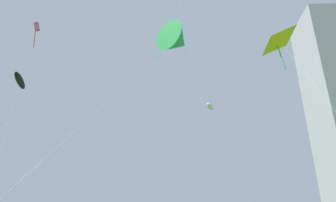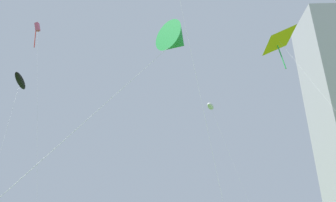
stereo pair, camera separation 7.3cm
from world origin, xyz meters
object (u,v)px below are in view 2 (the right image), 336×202
Objects in this scene: kite_flying_4 at (20,81)px; kite_flying_7 at (176,40)px; kite_flying_5 at (37,29)px; kite_flying_8 at (279,42)px; kite_flying_1 at (210,106)px.

kite_flying_4 is 23.59m from kite_flying_7.
kite_flying_5 reaches higher than kite_flying_8.
kite_flying_4 is 0.90× the size of kite_flying_8.
kite_flying_1 is 0.92× the size of kite_flying_8.
kite_flying_8 is (26.62, 1.22, 1.72)m from kite_flying_4.
kite_flying_5 is at bearing -156.28° from kite_flying_1.
kite_flying_5 reaches higher than kite_flying_4.
kite_flying_5 is (-1.80, 3.09, 9.22)m from kite_flying_4.
kite_flying_1 reaches higher than kite_flying_7.
kite_flying_4 reaches higher than kite_flying_7.
kite_flying_1 is at bearing 23.72° from kite_flying_5.
kite_flying_1 is at bearing 32.79° from kite_flying_4.
kite_flying_5 is 2.24× the size of kite_flying_7.
kite_flying_5 is 1.39× the size of kite_flying_8.
kite_flying_4 is at bearing -177.37° from kite_flying_8.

